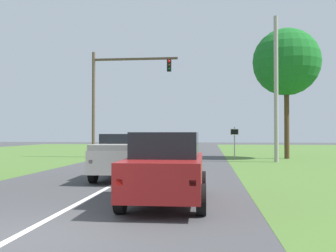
{
  "coord_description": "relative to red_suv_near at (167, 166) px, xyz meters",
  "views": [
    {
      "loc": [
        3.49,
        -6.67,
        1.87
      ],
      "look_at": [
        0.74,
        19.03,
        2.34
      ],
      "focal_mm": 41.84,
      "sensor_mm": 36.0,
      "label": 1
    }
  ],
  "objects": [
    {
      "name": "ground_plane",
      "position": [
        -2.34,
        8.98,
        -0.99
      ],
      "size": [
        120.0,
        120.0,
        0.0
      ],
      "primitive_type": "plane",
      "color": "#424244"
    },
    {
      "name": "lane_centre_stripe",
      "position": [
        -2.34,
        -2.02,
        -0.99
      ],
      "size": [
        0.16,
        43.58,
        0.01
      ],
      "primitive_type": "cube",
      "color": "white",
      "rests_on": "ground_plane"
    },
    {
      "name": "red_suv_near",
      "position": [
        0.0,
        0.0,
        0.0
      ],
      "size": [
        2.14,
        4.78,
        1.89
      ],
      "color": "maroon",
      "rests_on": "ground_plane"
    },
    {
      "name": "pickup_truck_lead",
      "position": [
        -2.29,
        5.44,
        -0.03
      ],
      "size": [
        2.37,
        5.61,
        1.84
      ],
      "color": "#B7B2A8",
      "rests_on": "ground_plane"
    },
    {
      "name": "traffic_light",
      "position": [
        -6.22,
        19.08,
        4.32
      ],
      "size": [
        6.69,
        0.4,
        8.18
      ],
      "color": "brown",
      "rests_on": "ground_plane"
    },
    {
      "name": "keep_moving_sign",
      "position": [
        2.88,
        17.44,
        0.49
      ],
      "size": [
        0.6,
        0.09,
        2.31
      ],
      "color": "gray",
      "rests_on": "ground_plane"
    },
    {
      "name": "oak_tree_right",
      "position": [
        6.78,
        18.97,
        6.1
      ],
      "size": [
        4.92,
        4.92,
        9.58
      ],
      "color": "#4C351E",
      "rests_on": "ground_plane"
    },
    {
      "name": "utility_pole_right",
      "position": [
        5.43,
        15.39,
        3.75
      ],
      "size": [
        0.28,
        0.28,
        9.49
      ],
      "primitive_type": "cylinder",
      "color": "#9E998E",
      "rests_on": "ground_plane"
    }
  ]
}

